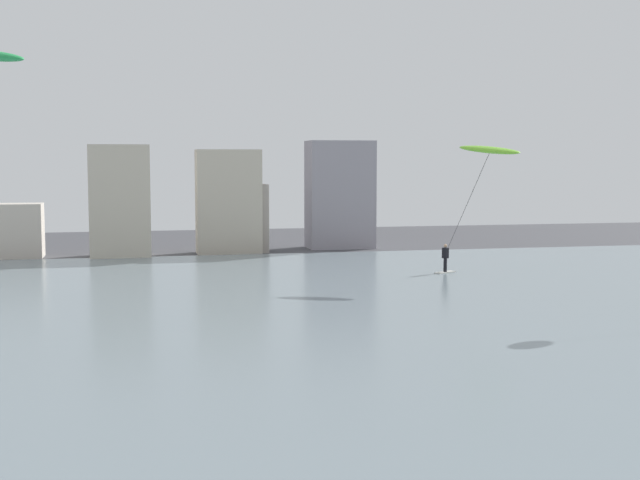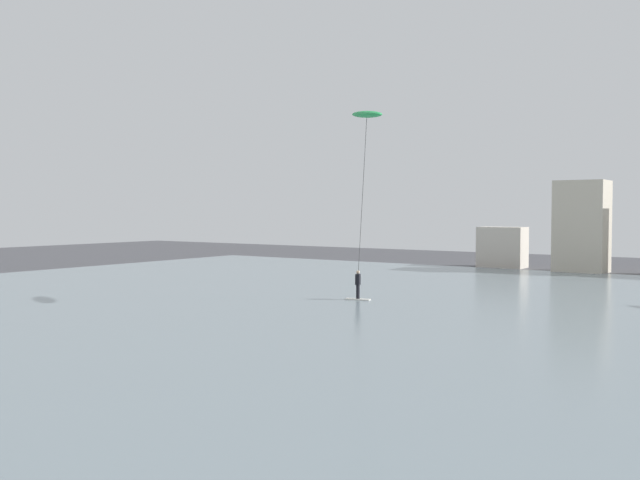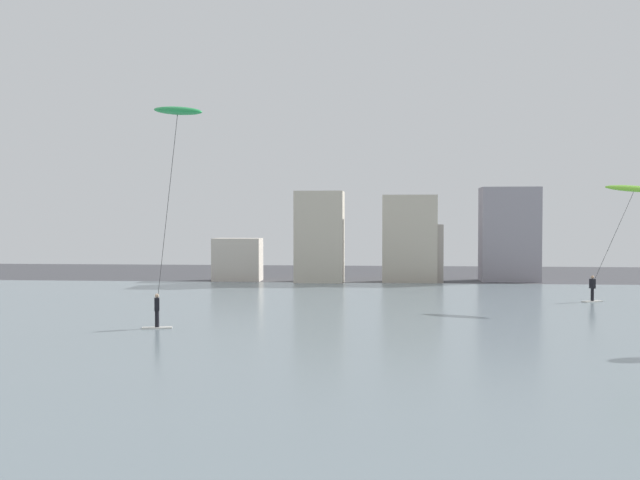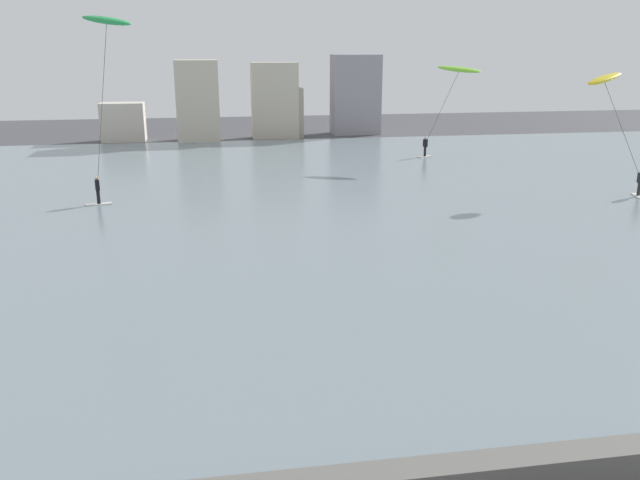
# 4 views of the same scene
# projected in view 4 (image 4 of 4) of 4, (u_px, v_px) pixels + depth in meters

# --- Properties ---
(water_bay) EXTENTS (84.00, 52.00, 0.10)m
(water_bay) POSITION_uv_depth(u_px,v_px,m) (273.00, 202.00, 38.37)
(water_bay) COLOR gray
(water_bay) RESTS_ON ground
(far_shore_buildings) EXTENTS (27.53, 6.06, 7.97)m
(far_shore_buildings) POSITION_uv_depth(u_px,v_px,m) (267.00, 102.00, 64.56)
(far_shore_buildings) COLOR beige
(far_shore_buildings) RESTS_ON ground
(kitesurfer_yellow) EXTENTS (3.34, 4.68, 7.28)m
(kitesurfer_yellow) POSITION_uv_depth(u_px,v_px,m) (608.00, 89.00, 40.23)
(kitesurfer_yellow) COLOR silver
(kitesurfer_yellow) RESTS_ON water_bay
(kitesurfer_green) EXTENTS (3.82, 3.30, 10.38)m
(kitesurfer_green) POSITION_uv_depth(u_px,v_px,m) (105.00, 39.00, 33.92)
(kitesurfer_green) COLOR silver
(kitesurfer_green) RESTS_ON water_bay
(kitesurfer_lime) EXTENTS (4.34, 3.47, 7.39)m
(kitesurfer_lime) POSITION_uv_depth(u_px,v_px,m) (456.00, 77.00, 50.71)
(kitesurfer_lime) COLOR silver
(kitesurfer_lime) RESTS_ON water_bay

